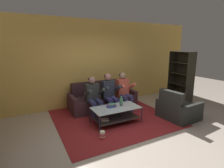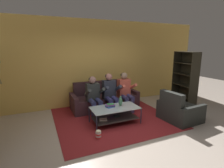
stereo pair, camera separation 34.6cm
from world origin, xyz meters
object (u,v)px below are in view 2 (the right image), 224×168
at_px(person_seated_left, 94,95).
at_px(person_seated_right, 125,90).
at_px(vase, 120,101).
at_px(bookshelf, 185,83).
at_px(armchair, 179,111).
at_px(popcorn_tub, 98,134).
at_px(couch, 104,99).
at_px(person_seated_middle, 110,92).
at_px(book_stack, 110,106).
at_px(coffee_table, 115,113).

relative_size(person_seated_left, person_seated_right, 0.96).
height_order(vase, bookshelf, bookshelf).
relative_size(bookshelf, armchair, 1.82).
bearing_deg(popcorn_tub, person_seated_left, 76.04).
bearing_deg(couch, person_seated_left, -135.17).
distance_m(person_seated_middle, popcorn_tub, 1.66).
bearing_deg(armchair, book_stack, 160.95).
distance_m(couch, person_seated_right, 0.82).
height_order(person_seated_right, book_stack, person_seated_right).
height_order(person_seated_middle, vase, person_seated_middle).
height_order(bookshelf, armchair, bookshelf).
height_order(vase, popcorn_tub, vase).
height_order(person_seated_left, book_stack, person_seated_left).
distance_m(person_seated_left, book_stack, 0.72).
height_order(person_seated_left, vase, person_seated_left).
relative_size(person_seated_right, armchair, 1.19).
distance_m(armchair, popcorn_tub, 2.38).
height_order(person_seated_right, bookshelf, bookshelf).
height_order(person_seated_left, bookshelf, bookshelf).
distance_m(bookshelf, armchair, 1.49).
distance_m(person_seated_left, bookshelf, 3.14).
bearing_deg(coffee_table, armchair, -17.51).
height_order(person_seated_left, person_seated_right, person_seated_right).
bearing_deg(coffee_table, couch, 81.24).
xyz_separation_m(person_seated_left, vase, (0.53, -0.69, -0.07)).
distance_m(couch, bookshelf, 2.79).
bearing_deg(bookshelf, coffee_table, -172.62).
distance_m(couch, vase, 1.24).
height_order(couch, book_stack, couch).
bearing_deg(coffee_table, person_seated_right, 46.18).
bearing_deg(person_seated_right, bookshelf, -10.47).
distance_m(person_seated_middle, vase, 0.70).
xyz_separation_m(coffee_table, armchair, (1.72, -0.54, -0.02)).
height_order(person_seated_left, person_seated_middle, person_seated_middle).
bearing_deg(coffee_table, vase, 14.74).
bearing_deg(armchair, couch, 130.25).
xyz_separation_m(person_seated_right, book_stack, (-0.80, -0.66, -0.18)).
bearing_deg(person_seated_middle, popcorn_tub, -122.83).
bearing_deg(couch, popcorn_tub, -114.88).
relative_size(couch, bookshelf, 1.17).
bearing_deg(person_seated_right, couch, 135.43).
xyz_separation_m(person_seated_left, book_stack, (0.24, -0.66, -0.15)).
bearing_deg(couch, person_seated_middle, -90.00).
xyz_separation_m(couch, coffee_table, (-0.19, -1.26, 0.01)).
relative_size(couch, person_seated_left, 1.87).
distance_m(book_stack, bookshelf, 2.91).
relative_size(armchair, popcorn_tub, 5.44).
bearing_deg(coffee_table, popcorn_tub, -139.05).
xyz_separation_m(person_seated_right, popcorn_tub, (-1.37, -1.31, -0.57)).
height_order(vase, book_stack, vase).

